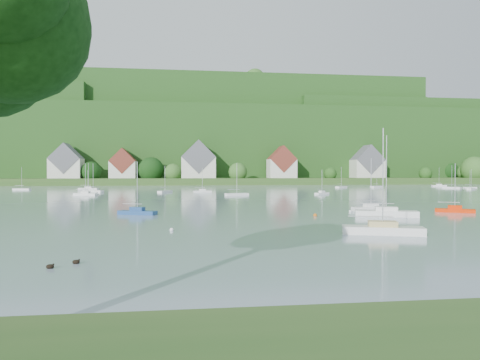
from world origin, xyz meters
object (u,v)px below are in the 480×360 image
object	(u,v)px
near_sailboat_1	(137,212)
near_sailboat_2	(383,229)
near_sailboat_5	(455,210)
near_sailboat_3	(371,208)
near_sailboat_4	(386,213)

from	to	relation	value
near_sailboat_1	near_sailboat_2	xyz separation A→B (m)	(24.36, -22.07, 0.08)
near_sailboat_1	near_sailboat_5	size ratio (longest dim) A/B	1.02
near_sailboat_2	near_sailboat_5	size ratio (longest dim) A/B	1.40
near_sailboat_5	near_sailboat_1	bearing A→B (deg)	-151.06
near_sailboat_1	near_sailboat_2	distance (m)	32.88
near_sailboat_2	near_sailboat_3	distance (m)	25.68
near_sailboat_2	near_sailboat_3	bearing A→B (deg)	86.93
near_sailboat_1	near_sailboat_3	xyz separation A→B (m)	(33.82, 1.80, 0.02)
near_sailboat_2	near_sailboat_5	xyz separation A→B (m)	(20.09, 19.65, -0.08)
near_sailboat_4	near_sailboat_5	distance (m)	13.10
near_sailboat_4	near_sailboat_5	bearing A→B (deg)	38.76
near_sailboat_2	near_sailboat_3	size ratio (longest dim) A/B	1.26
near_sailboat_3	near_sailboat_4	xyz separation A→B (m)	(-1.73, -8.55, 0.08)
near_sailboat_1	near_sailboat_5	xyz separation A→B (m)	(44.45, -2.43, -0.00)
near_sailboat_1	near_sailboat_4	size ratio (longest dim) A/B	0.68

